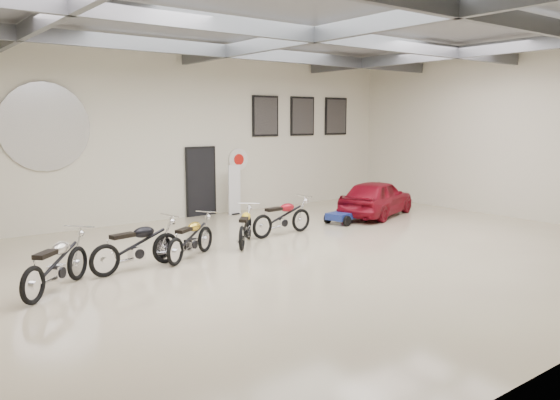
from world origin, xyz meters
TOP-DOWN VIEW (x-y plane):
  - floor at (0.00, 0.00)m, footprint 16.00×12.00m
  - ceiling at (0.00, 0.00)m, footprint 16.00×12.00m
  - back_wall at (0.00, 6.00)m, footprint 16.00×0.02m
  - right_wall at (8.00, 0.00)m, footprint 0.02×12.00m
  - ceiling_beams at (0.00, 0.00)m, footprint 15.80×11.80m
  - door at (0.50, 5.95)m, footprint 0.92×0.08m
  - logo_plaque at (-4.00, 5.95)m, footprint 2.30×0.06m
  - poster_left at (3.00, 5.96)m, footprint 1.05×0.08m
  - poster_mid at (4.60, 5.96)m, footprint 1.05×0.08m
  - poster_right at (6.20, 5.96)m, footprint 1.05×0.08m
  - oil_sign at (1.90, 5.95)m, footprint 0.72×0.10m
  - banner_stand at (1.45, 5.50)m, footprint 0.47×0.23m
  - motorcycle_silver at (-5.26, 0.76)m, footprint 1.86×1.82m
  - motorcycle_black at (-3.59, 1.23)m, footprint 2.08×0.96m
  - motorcycle_gold at (-2.29, 1.38)m, footprint 1.84×1.44m
  - motorcycle_yellow at (-0.61, 1.78)m, footprint 1.58×1.69m
  - motorcycle_red at (0.76, 2.10)m, footprint 1.94×0.72m
  - go_kart at (3.47, 2.38)m, footprint 1.81×1.09m
  - vintage_car at (4.82, 2.57)m, footprint 2.44×3.63m

SIDE VIEW (x-z plane):
  - floor at x=0.00m, z-range -0.01..0.01m
  - go_kart at x=3.47m, z-range 0.00..0.61m
  - motorcycle_yellow at x=-0.61m, z-range 0.00..0.92m
  - motorcycle_gold at x=-2.29m, z-range 0.00..0.94m
  - motorcycle_red at x=0.76m, z-range 0.00..0.99m
  - motorcycle_silver at x=-5.26m, z-range 0.00..1.03m
  - motorcycle_black at x=-3.59m, z-range 0.00..1.04m
  - vintage_car at x=4.82m, z-range 0.00..1.15m
  - banner_stand at x=1.45m, z-range 0.00..1.67m
  - door at x=0.50m, z-range 0.00..2.10m
  - oil_sign at x=1.90m, z-range 1.34..2.06m
  - back_wall at x=0.00m, z-range 0.00..5.00m
  - right_wall at x=8.00m, z-range 0.00..5.00m
  - logo_plaque at x=-4.00m, z-range 2.22..3.38m
  - poster_left at x=3.00m, z-range 2.42..3.78m
  - poster_mid at x=4.60m, z-range 2.42..3.78m
  - poster_right at x=6.20m, z-range 2.42..3.78m
  - ceiling_beams at x=0.00m, z-range 4.59..4.91m
  - ceiling at x=0.00m, z-range 5.00..5.00m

